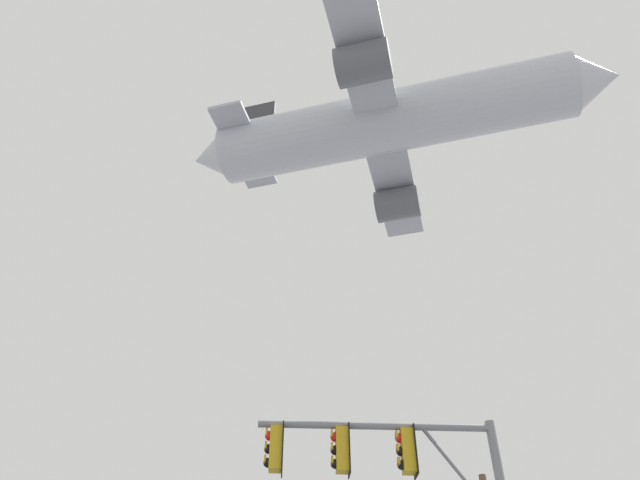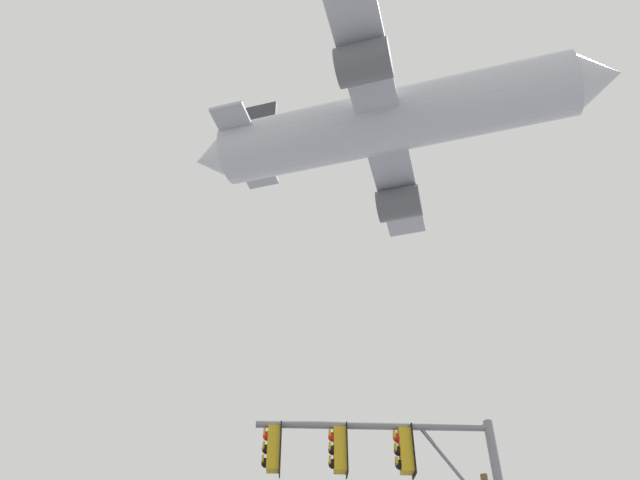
# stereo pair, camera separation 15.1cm
# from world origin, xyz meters

# --- Properties ---
(airplane) EXTENTS (29.10, 22.48, 8.09)m
(airplane) POSITION_xyz_m (6.89, 21.10, 33.40)
(airplane) COLOR #B7BCC6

